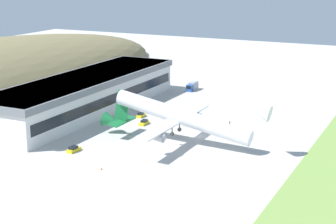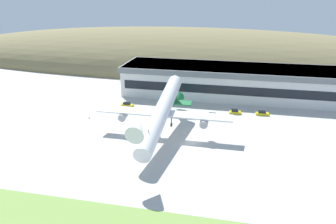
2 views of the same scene
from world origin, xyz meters
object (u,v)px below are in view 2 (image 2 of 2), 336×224
at_px(service_car_3, 212,116).
at_px(traffic_cone_0, 89,117).
at_px(terminal_building, 234,80).
at_px(service_car_1, 262,113).
at_px(cargo_airplane, 162,112).
at_px(service_car_2, 235,112).
at_px(service_car_0, 127,105).

xyz_separation_m(service_car_3, traffic_cone_0, (-39.72, -9.64, -0.32)).
xyz_separation_m(terminal_building, service_car_1, (10.39, -19.87, -6.09)).
xyz_separation_m(terminal_building, cargo_airplane, (-18.85, -43.58, 0.88)).
bearing_deg(service_car_2, service_car_0, -178.89).
relative_size(terminal_building, service_car_1, 19.97).
distance_m(terminal_building, traffic_cone_0, 58.24).
bearing_deg(traffic_cone_0, terminal_building, 37.64).
relative_size(terminal_building, service_car_2, 21.89).
bearing_deg(cargo_airplane, service_car_2, 48.84).
relative_size(service_car_2, traffic_cone_0, 6.96).
distance_m(service_car_2, service_car_3, 9.03).
relative_size(cargo_airplane, service_car_2, 12.52).
distance_m(cargo_airplane, service_car_0, 29.85).
bearing_deg(service_car_3, cargo_airplane, -125.47).
relative_size(cargo_airplane, service_car_3, 11.25).
distance_m(cargo_airplane, traffic_cone_0, 29.14).
relative_size(terminal_building, cargo_airplane, 1.75).
height_order(service_car_0, service_car_2, service_car_2).
height_order(service_car_3, traffic_cone_0, service_car_3).
xyz_separation_m(terminal_building, service_car_3, (-6.12, -25.71, -6.08)).
xyz_separation_m(service_car_0, service_car_3, (31.34, -4.42, -0.02)).
xyz_separation_m(terminal_building, traffic_cone_0, (-45.84, -35.36, -6.40)).
bearing_deg(service_car_3, service_car_2, 34.92).
bearing_deg(cargo_airplane, terminal_building, 66.61).
bearing_deg(terminal_building, service_car_2, -86.40).
distance_m(terminal_building, service_car_0, 43.51).
bearing_deg(service_car_0, service_car_3, -8.03).
bearing_deg(traffic_cone_0, cargo_airplane, -16.95).
height_order(terminal_building, service_car_0, terminal_building).
distance_m(cargo_airplane, service_car_1, 38.28).
bearing_deg(service_car_1, terminal_building, 117.60).
distance_m(terminal_building, service_car_2, 21.45).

